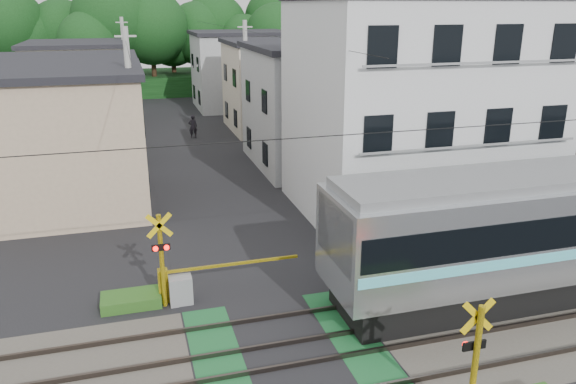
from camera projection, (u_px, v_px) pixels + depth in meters
name	position (u px, v px, depth m)	size (l,w,h in m)	color
ground	(291.00, 356.00, 14.87)	(120.00, 120.00, 0.00)	black
track_bed	(291.00, 354.00, 14.86)	(120.00, 120.00, 0.14)	#47423A
crossing_signal_far	(177.00, 282.00, 17.29)	(4.74, 0.65, 3.09)	yellow
apartment_block	(417.00, 107.00, 24.29)	(10.20, 8.36, 9.30)	silver
houses_row	(185.00, 93.00, 37.53)	(22.07, 31.35, 6.80)	tan
tree_hill	(156.00, 39.00, 57.52)	(40.00, 13.06, 11.60)	#143D16
catenary	(501.00, 203.00, 15.31)	(60.00, 5.04, 7.00)	#2D2D33
utility_poles	(168.00, 87.00, 34.27)	(7.90, 42.00, 8.00)	#A5A5A0
pedestrian	(193.00, 126.00, 39.07)	(0.59, 0.39, 1.61)	black
weed_patches	(354.00, 341.00, 15.19)	(10.25, 8.80, 0.40)	#2D5E1E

